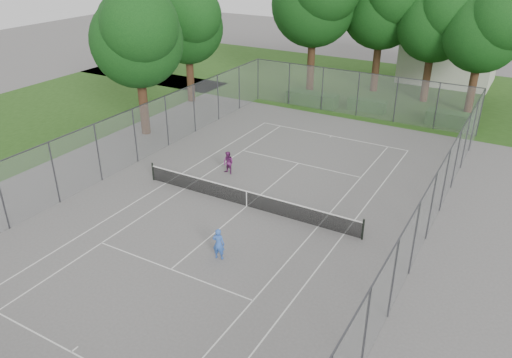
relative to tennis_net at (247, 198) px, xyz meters
The scene contains 16 objects.
ground 0.51m from the tennis_net, ahead, with size 120.00×120.00×0.00m, color #5E5B59.
grass_far 26.00m from the tennis_net, 90.00° to the left, with size 60.00×20.00×0.00m, color #224513.
court_markings 0.50m from the tennis_net, ahead, with size 11.03×23.83×0.01m.
tennis_net is the anchor object (origin of this frame).
perimeter_fence 1.30m from the tennis_net, ahead, with size 18.08×34.08×3.52m.
tree_far_midleft 25.56m from the tennis_net, 92.15° to the left, with size 7.86×7.17×11.29m.
tree_far_midright 24.71m from the tennis_net, 80.77° to the left, with size 7.04×6.43×10.12m.
tree_far_right 24.24m from the tennis_net, 70.84° to the left, with size 6.89×6.29×9.90m.
tree_side_back 20.26m from the tennis_net, 135.09° to the left, with size 6.72×6.14×9.66m.
tree_side_front 14.64m from the tennis_net, 154.57° to the left, with size 7.17×6.54×10.30m.
hedge_left 18.22m from the tennis_net, 103.23° to the left, with size 4.32×1.30×1.08m, color #1E4817.
hedge_mid 18.51m from the tennis_net, 88.95° to the left, with size 3.10×0.89×0.97m, color #1E4817.
hedge_right 19.60m from the tennis_net, 69.46° to the left, with size 3.42×1.25×1.02m, color #1E4817.
house 31.87m from the tennis_net, 82.67° to the left, with size 8.31×6.44×10.34m.
girl_player 4.86m from the tennis_net, 73.88° to the right, with size 0.56×0.36×1.52m, color blue.
woman_player 4.23m from the tennis_net, 135.85° to the left, with size 0.68×0.53×1.41m, color #67225E.
Camera 1 is at (11.97, -19.83, 13.06)m, focal length 35.00 mm.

